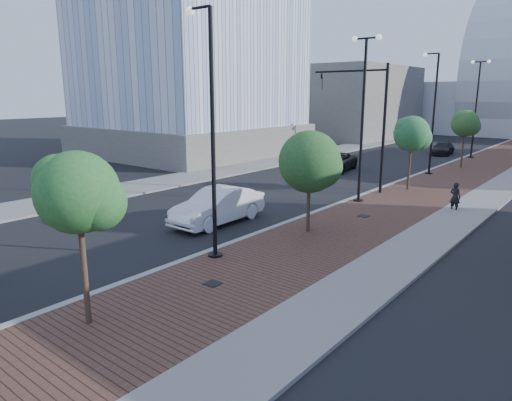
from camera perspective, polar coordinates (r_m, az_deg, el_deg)
The scene contains 20 objects.
sidewalk at distance 43.40m, azimuth 26.79°, elevation 3.55°, with size 7.00×140.00×0.12m, color #4C2D23.
curb at distance 44.25m, azimuth 22.38°, elevation 4.14°, with size 0.30×140.00×0.14m, color gray.
west_sidewalk at distance 49.47m, azimuth 7.80°, elevation 5.84°, with size 4.00×140.00×0.12m, color slate.
white_sedan at distance 22.50m, azimuth -4.74°, elevation -0.68°, with size 1.82×5.21×1.72m, color white.
dark_car_mid at distance 38.55m, azimuth 9.80°, elevation 4.75°, with size 2.43×5.28×1.47m, color black.
dark_car_far at distance 52.15m, azimuth 22.14°, elevation 6.01°, with size 1.80×4.42×1.28m, color black.
pedestrian at distance 26.84m, azimuth 23.46°, elevation 0.39°, with size 0.58×0.38×1.60m, color black.
streetlight_1 at distance 17.00m, azimuth -5.63°, elevation 6.76°, with size 1.44×0.56×9.21m.
streetlight_2 at distance 26.79m, azimuth 13.06°, elevation 9.81°, with size 1.72×0.56×9.28m.
streetlight_3 at distance 37.99m, azimuth 20.97°, elevation 9.44°, with size 1.44×0.56×9.21m.
streetlight_4 at distance 49.48m, azimuth 25.59°, elevation 10.24°, with size 1.72×0.56×9.28m.
traffic_mast at distance 29.88m, azimuth 14.08°, elevation 10.37°, with size 5.09×0.20×8.00m.
tree_0 at distance 12.54m, azimuth -21.06°, elevation 0.84°, with size 2.22×2.14×4.82m.
tree_1 at distance 20.35m, azimuth 6.80°, elevation 4.76°, with size 2.75×2.75×4.66m.
tree_2 at distance 31.07m, azimuth 18.83°, elevation 7.81°, with size 2.33×2.27×4.86m.
tree_3 at distance 42.51m, azimuth 24.56°, elevation 8.67°, with size 2.29×2.23×4.92m.
tower_podium at distance 50.01m, azimuth -8.00°, elevation 7.57°, with size 19.00×19.00×3.00m, color #615E57.
commercial_block_nw at distance 69.98m, azimuth 11.62°, elevation 11.84°, with size 14.00×20.00×10.00m, color #636059.
utility_cover_1 at distance 15.38m, azimuth -5.39°, elevation -10.21°, with size 0.50×0.50×0.02m, color black.
utility_cover_2 at distance 24.05m, azimuth 13.19°, elevation -1.88°, with size 0.50×0.50×0.02m, color black.
Camera 1 is at (12.33, -2.05, 6.19)m, focal length 32.27 mm.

